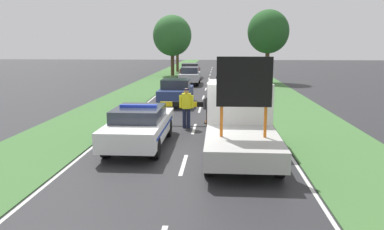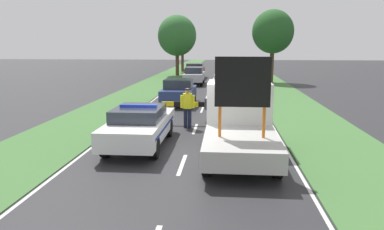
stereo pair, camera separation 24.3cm
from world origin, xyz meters
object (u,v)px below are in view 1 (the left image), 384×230
object	(u,v)px
traffic_cone_near_police	(157,118)
police_car	(140,125)
road_barrier	(197,106)
roadside_tree_near_left	(268,32)
traffic_cone_centre_front	(209,116)
roadside_tree_mid_left	(177,35)
queued_car_hatch_blue	(176,91)
roadside_tree_near_right	(172,36)
queued_car_suv_grey	(227,84)
work_truck	(240,120)
police_officer	(186,104)
queued_car_sedan_silver	(190,75)
queued_car_wagon_maroon	(190,71)
pedestrian_civilian	(209,107)

from	to	relation	value
traffic_cone_near_police	police_car	bearing A→B (deg)	-89.58
road_barrier	roadside_tree_near_left	world-z (taller)	roadside_tree_near_left
traffic_cone_centre_front	roadside_tree_mid_left	world-z (taller)	roadside_tree_mid_left
road_barrier	queued_car_hatch_blue	size ratio (longest dim) A/B	0.87
police_car	roadside_tree_mid_left	world-z (taller)	roadside_tree_mid_left
roadside_tree_near_right	roadside_tree_near_left	bearing A→B (deg)	-36.38
queued_car_suv_grey	roadside_tree_near_right	world-z (taller)	roadside_tree_near_right
roadside_tree_mid_left	queued_car_hatch_blue	bearing A→B (deg)	-83.94
work_truck	police_officer	xyz separation A→B (m)	(-2.13, 3.67, -0.09)
work_truck	queued_car_sedan_silver	distance (m)	22.25
road_barrier	queued_car_wagon_maroon	xyz separation A→B (m)	(-2.09, 23.79, -0.01)
police_car	roadside_tree_mid_left	size ratio (longest dim) A/B	0.76
traffic_cone_near_police	roadside_tree_near_right	xyz separation A→B (m)	(-2.62, 27.57, 4.37)
police_car	queued_car_wagon_maroon	bearing A→B (deg)	93.05
pedestrian_civilian	queued_car_suv_grey	world-z (taller)	pedestrian_civilian
road_barrier	police_car	bearing A→B (deg)	-117.40
roadside_tree_near_right	police_car	bearing A→B (deg)	-85.17
queued_car_hatch_blue	roadside_tree_near_left	world-z (taller)	roadside_tree_near_left
queued_car_wagon_maroon	queued_car_sedan_silver	bearing A→B (deg)	94.02
traffic_cone_near_police	queued_car_suv_grey	xyz separation A→B (m)	(3.51, 11.31, 0.45)
work_truck	road_barrier	distance (m)	4.79
queued_car_suv_grey	queued_car_sedan_silver	xyz separation A→B (m)	(-3.29, 6.31, 0.10)
road_barrier	traffic_cone_centre_front	size ratio (longest dim) A/B	5.36
pedestrian_civilian	queued_car_wagon_maroon	distance (m)	24.39
queued_car_sedan_silver	roadside_tree_near_left	size ratio (longest dim) A/B	0.66
roadside_tree_mid_left	traffic_cone_centre_front	bearing A→B (deg)	-81.24
police_car	roadside_tree_near_left	distance (m)	25.37
road_barrier	queued_car_sedan_silver	distance (m)	17.61
police_officer	queued_car_sedan_silver	distance (m)	18.36
police_officer	roadside_tree_near_right	distance (m)	28.80
work_truck	queued_car_hatch_blue	size ratio (longest dim) A/B	1.35
queued_car_suv_grey	queued_car_wagon_maroon	world-z (taller)	queued_car_wagon_maroon
police_car	queued_car_sedan_silver	bearing A→B (deg)	92.02
traffic_cone_centre_front	roadside_tree_near_left	distance (m)	20.81
work_truck	traffic_cone_centre_front	size ratio (longest dim) A/B	8.34
traffic_cone_near_police	traffic_cone_centre_front	world-z (taller)	traffic_cone_centre_front
traffic_cone_centre_front	roadside_tree_near_right	distance (m)	27.95
road_barrier	roadside_tree_mid_left	bearing A→B (deg)	95.73
queued_car_sedan_silver	queued_car_wagon_maroon	bearing A→B (deg)	-85.98
queued_car_wagon_maroon	traffic_cone_near_police	bearing A→B (deg)	90.53
queued_car_wagon_maroon	roadside_tree_near_right	distance (m)	5.82
police_car	roadside_tree_mid_left	distance (m)	37.94
queued_car_sedan_silver	roadside_tree_mid_left	world-z (taller)	roadside_tree_mid_left
road_barrier	police_officer	bearing A→B (deg)	-119.97
queued_car_suv_grey	roadside_tree_near_right	size ratio (longest dim) A/B	0.57
pedestrian_civilian	road_barrier	bearing A→B (deg)	128.16
road_barrier	police_officer	world-z (taller)	police_officer
queued_car_hatch_blue	queued_car_sedan_silver	bearing A→B (deg)	-89.84
queued_car_hatch_blue	pedestrian_civilian	bearing A→B (deg)	109.52
queued_car_sedan_silver	queued_car_hatch_blue	bearing A→B (deg)	90.16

